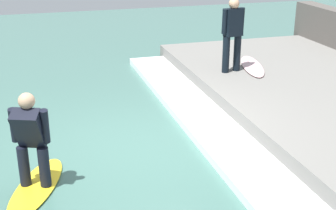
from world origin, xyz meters
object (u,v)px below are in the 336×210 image
(surfboard_riding, at_px, (36,186))
(surfboard_waiting_near, at_px, (252,66))
(surfer_waiting_near, at_px, (233,31))
(surfer_riding, at_px, (31,136))

(surfboard_riding, relative_size, surfboard_waiting_near, 0.95)
(surfer_waiting_near, distance_m, surfboard_waiting_near, 1.11)
(surfer_riding, bearing_deg, surfboard_riding, -135.00)
(surfboard_riding, distance_m, surfer_waiting_near, 5.73)
(surfer_waiting_near, bearing_deg, surfer_riding, -143.32)
(surfer_waiting_near, height_order, surfboard_waiting_near, surfer_waiting_near)
(surfboard_riding, bearing_deg, surfer_waiting_near, 36.68)
(surfer_waiting_near, bearing_deg, surfboard_waiting_near, 15.11)
(surfboard_riding, xyz_separation_m, surfboard_waiting_near, (5.10, 3.50, 0.40))
(surfer_riding, distance_m, surfer_waiting_near, 5.60)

